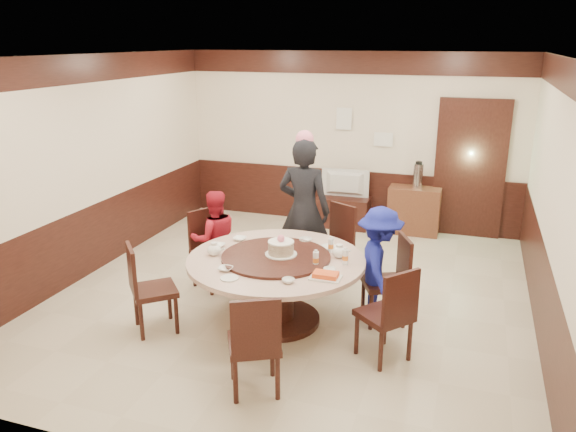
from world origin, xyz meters
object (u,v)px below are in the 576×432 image
(banquet_table, at_px, (276,277))
(person_standing, at_px, (304,211))
(person_blue, at_px, (379,266))
(birthday_cake, at_px, (281,248))
(tv_stand, at_px, (343,212))
(side_cabinet, at_px, (414,210))
(thermos, at_px, (418,176))
(shrimp_platter, at_px, (326,276))
(television, at_px, (344,184))
(person_red, at_px, (215,239))

(banquet_table, xyz_separation_m, person_standing, (-0.06, 1.22, 0.39))
(person_blue, height_order, birthday_cake, person_blue)
(tv_stand, relative_size, side_cabinet, 1.06)
(person_standing, relative_size, thermos, 4.85)
(shrimp_platter, bearing_deg, birthday_cake, 146.80)
(shrimp_platter, bearing_deg, person_blue, 60.00)
(person_blue, relative_size, television, 1.67)
(person_red, height_order, birthday_cake, person_red)
(person_blue, distance_m, birthday_cake, 1.07)
(person_blue, bearing_deg, shrimp_platter, 132.07)
(person_red, bearing_deg, birthday_cake, 113.77)
(person_standing, xyz_separation_m, person_red, (-0.99, -0.54, -0.31))
(tv_stand, bearing_deg, person_red, -109.63)
(birthday_cake, distance_m, television, 3.42)
(person_red, relative_size, thermos, 3.23)
(birthday_cake, bearing_deg, television, 91.74)
(thermos, bearing_deg, birthday_cake, -107.06)
(person_standing, height_order, side_cabinet, person_standing)
(person_standing, distance_m, person_blue, 1.43)
(tv_stand, bearing_deg, thermos, 1.48)
(person_standing, height_order, person_red, person_standing)
(person_red, distance_m, side_cabinet, 3.53)
(banquet_table, bearing_deg, person_red, 147.23)
(person_red, xyz_separation_m, shrimp_platter, (1.69, -1.03, 0.16))
(person_blue, bearing_deg, side_cabinet, -18.47)
(birthday_cake, height_order, television, birthday_cake)
(tv_stand, relative_size, television, 1.08)
(banquet_table, xyz_separation_m, thermos, (1.10, 3.49, 0.41))
(side_cabinet, bearing_deg, person_blue, -90.53)
(person_blue, relative_size, birthday_cake, 3.81)
(person_red, xyz_separation_m, television, (0.99, 2.78, 0.11))
(banquet_table, distance_m, birthday_cake, 0.33)
(banquet_table, relative_size, shrimp_platter, 6.34)
(television, bearing_deg, person_blue, 108.49)
(banquet_table, bearing_deg, birthday_cake, 43.92)
(shrimp_platter, relative_size, side_cabinet, 0.38)
(banquet_table, xyz_separation_m, tv_stand, (-0.06, 3.46, -0.28))
(person_red, distance_m, birthday_cake, 1.29)
(shrimp_platter, distance_m, tv_stand, 3.91)
(shrimp_platter, xyz_separation_m, television, (-0.70, 3.81, -0.05))
(birthday_cake, xyz_separation_m, shrimp_platter, (0.60, -0.39, -0.08))
(shrimp_platter, height_order, television, television)
(shrimp_platter, height_order, thermos, thermos)
(person_blue, relative_size, thermos, 3.44)
(birthday_cake, bearing_deg, tv_stand, 91.74)
(person_standing, bearing_deg, banquet_table, 96.13)
(person_standing, distance_m, thermos, 2.55)
(person_blue, height_order, thermos, person_blue)
(shrimp_platter, xyz_separation_m, side_cabinet, (0.44, 3.84, -0.40))
(person_red, height_order, tv_stand, person_red)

